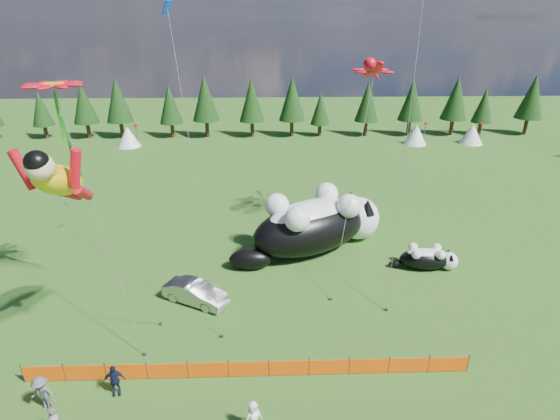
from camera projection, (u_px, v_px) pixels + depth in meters
ground at (251, 336)px, 24.53m from camera, size 160.00×160.00×0.00m
safety_fence at (249, 369)px, 21.58m from camera, size 22.06×0.06×1.10m
tree_line at (259, 110)px, 64.04m from camera, size 90.00×4.00×8.00m
festival_tents at (338, 135)px, 60.84m from camera, size 50.00×3.20×2.80m
cat_large at (317, 223)px, 32.92m from camera, size 11.88×8.55×4.65m
cat_small at (428, 258)px, 30.89m from camera, size 4.78×1.98×1.73m
car at (195, 293)px, 27.23m from camera, size 4.38×3.20×1.38m
spectator_c at (114, 380)px, 20.46m from camera, size 1.06×0.67×1.69m
spectator_d at (42, 394)px, 19.57m from camera, size 1.35×0.92×1.90m
spectator_e at (253, 417)px, 18.61m from camera, size 0.95×0.91×1.64m
superhero_kite at (59, 180)px, 19.42m from camera, size 5.16×4.64×12.19m
gecko_kite at (373, 70)px, 31.28m from camera, size 5.43×12.56×16.44m
flower_kite at (54, 89)px, 22.15m from camera, size 5.85×6.52×14.62m
diamond_kite_a at (170, 26)px, 23.27m from camera, size 2.90×6.78×18.15m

